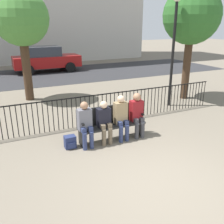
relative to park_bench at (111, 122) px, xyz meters
The scene contains 13 objects.
ground_plane 2.34m from the park_bench, 90.00° to the right, with size 80.00×80.00×0.00m, color #706656.
park_bench is the anchor object (origin of this frame).
seated_person_0 0.79m from the park_bench, behind, with size 0.34×0.39×1.19m.
seated_person_1 0.31m from the park_bench, 151.07° to the right, with size 0.34×0.39×1.13m.
seated_person_2 0.33m from the park_bench, 27.49° to the right, with size 0.34×0.39×1.23m.
seated_person_3 0.77m from the park_bench, ahead, with size 0.34×0.39×1.23m.
backpack 1.20m from the park_bench, behind, with size 0.28×0.25×0.32m.
fence_railing 1.18m from the park_bench, 90.79° to the left, with size 9.01×0.03×0.95m.
tree_0 5.74m from the park_bench, 27.16° to the left, with size 2.21×2.21×4.39m.
tree_1 5.70m from the park_bench, 106.69° to the left, with size 2.09×2.09×4.24m.
lamp_post 4.27m from the park_bench, 27.99° to the left, with size 0.28×0.28×3.95m.
street_surface 9.73m from the park_bench, 90.00° to the left, with size 24.00×6.00×0.01m.
parked_car_0 11.07m from the park_bench, 87.64° to the left, with size 4.20×1.94×1.62m.
Camera 1 is at (-2.61, -3.34, 2.97)m, focal length 40.00 mm.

